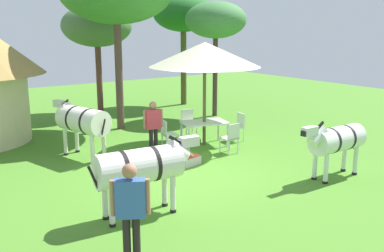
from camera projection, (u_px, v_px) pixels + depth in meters
The scene contains 16 objects.
ground_plane at pixel (184, 172), 11.22m from camera, with size 36.00×36.00×0.00m, color #487F27.
shade_umbrella at pixel (205, 55), 13.18m from camera, with size 3.36×3.36×3.17m.
patio_dining_table at pixel (204, 124), 13.66m from camera, with size 1.57×1.24×0.74m.
patio_chair_near_lawn at pixel (238, 125), 14.20m from camera, with size 0.49×0.51×0.90m.
patio_chair_east_end at pixel (188, 121), 14.78m from camera, with size 0.51×0.50×0.90m.
patio_chair_near_hut at pixel (167, 132), 13.21m from camera, with size 0.50×0.52×0.90m.
patio_chair_west_end at pixel (231, 136), 12.74m from camera, with size 0.46×0.44×0.90m.
guest_beside_umbrella at pixel (153, 123), 12.51m from camera, with size 0.55×0.30×1.57m.
standing_watcher at pixel (131, 206), 6.62m from camera, with size 0.53×0.40×1.67m.
striped_lounge_chair at pixel (185, 155), 11.80m from camera, with size 0.89×0.68×0.65m.
zebra_nearest_camera at pixel (141, 166), 8.49m from camera, with size 2.36×0.82×1.54m.
zebra_by_umbrella at pixel (82, 120), 12.28m from camera, with size 1.11×2.26×1.60m.
zebra_toward_hut at pixel (336, 140), 10.65m from camera, with size 2.16×0.63×1.49m.
acacia_tree_far_lawn at pixel (216, 21), 17.39m from camera, with size 2.43×2.43×4.59m.
acacia_tree_right_background at pixel (97, 26), 18.14m from camera, with size 2.89×2.89×4.50m.
acacia_tree_left_background at pixel (183, 14), 19.97m from camera, with size 2.77×2.77×5.01m.
Camera 1 is at (-6.02, -8.81, 3.66)m, focal length 41.28 mm.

